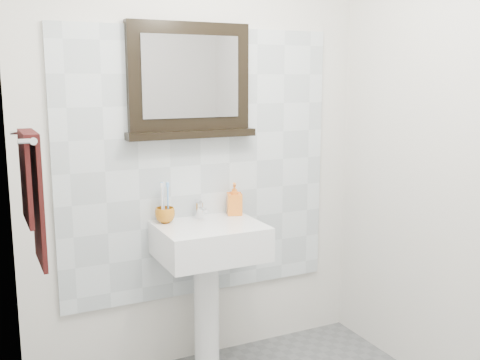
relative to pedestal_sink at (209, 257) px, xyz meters
name	(u,v)px	position (x,y,z in m)	size (l,w,h in m)	color
back_wall	(199,147)	(0.04, 0.23, 0.57)	(2.00, 0.01, 2.50)	silver
left_wall	(30,202)	(-0.96, -0.87, 0.57)	(0.01, 2.20, 2.50)	silver
splashback	(200,164)	(0.04, 0.21, 0.47)	(1.60, 0.02, 1.50)	silver
pedestal_sink	(209,257)	(0.00, 0.00, 0.00)	(0.55, 0.44, 0.96)	white
toothbrush_cup	(165,215)	(-0.20, 0.13, 0.23)	(0.11, 0.11, 0.08)	#BD6F16
toothbrushes	(165,200)	(-0.20, 0.13, 0.31)	(0.05, 0.04, 0.21)	white
soap_dispenser	(234,199)	(0.21, 0.13, 0.28)	(0.08, 0.08, 0.18)	#F2531C
framed_mirror	(190,83)	(-0.03, 0.19, 0.92)	(0.72, 0.11, 0.61)	black
towel_bar	(27,136)	(-0.91, -0.32, 0.72)	(0.07, 0.40, 0.03)	silver
hand_towel	(33,188)	(-0.90, -0.32, 0.51)	(0.06, 0.30, 0.55)	black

